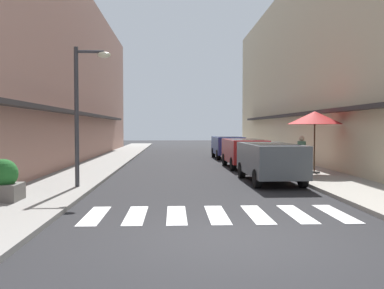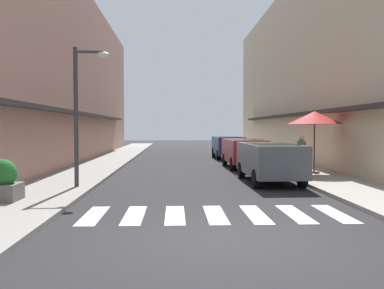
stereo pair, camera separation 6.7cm
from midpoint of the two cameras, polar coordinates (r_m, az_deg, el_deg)
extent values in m
plane|color=#232326|center=(24.14, -0.14, -2.61)|extent=(89.83, 89.83, 0.00)
cube|color=gray|center=(24.44, -11.75, -2.46)|extent=(2.57, 57.16, 0.12)
cube|color=#9E998E|center=(24.83, 11.28, -2.38)|extent=(2.57, 57.16, 0.12)
cube|color=#A87A6B|center=(26.42, -19.70, 8.92)|extent=(5.00, 38.75, 10.35)
cube|color=#332D2D|center=(25.58, -13.72, 3.87)|extent=(0.50, 27.12, 0.16)
cube|color=beige|center=(27.11, 18.75, 9.61)|extent=(5.00, 38.75, 11.15)
cube|color=#332D2D|center=(26.03, 13.00, 3.85)|extent=(0.50, 27.12, 0.16)
cube|color=silver|center=(10.30, -13.04, -9.25)|extent=(0.45, 2.20, 0.01)
cube|color=silver|center=(10.18, -7.70, -9.36)|extent=(0.45, 2.20, 0.01)
cube|color=silver|center=(10.13, -2.27, -9.39)|extent=(0.45, 2.20, 0.01)
cube|color=silver|center=(10.18, 3.16, -9.34)|extent=(0.45, 2.20, 0.01)
cube|color=silver|center=(10.32, 8.48, -9.21)|extent=(0.45, 2.20, 0.01)
cube|color=silver|center=(10.54, 13.62, -9.00)|extent=(0.45, 2.20, 0.01)
cube|color=silver|center=(10.83, 18.51, -8.74)|extent=(0.45, 2.20, 0.01)
cube|color=#4C5156|center=(16.22, 10.23, -1.90)|extent=(1.81, 4.50, 1.13)
cube|color=black|center=(15.98, 10.41, -0.87)|extent=(1.51, 2.53, 0.56)
cylinder|color=black|center=(17.55, 6.56, -3.42)|extent=(0.23, 0.64, 0.64)
cylinder|color=black|center=(17.89, 11.59, -3.34)|extent=(0.23, 0.64, 0.64)
cylinder|color=black|center=(14.66, 8.53, -4.55)|extent=(0.23, 0.64, 0.64)
cylinder|color=black|center=(15.07, 14.48, -4.41)|extent=(0.23, 0.64, 0.64)
cube|color=maroon|center=(21.92, 6.88, -0.81)|extent=(1.82, 4.33, 1.13)
cube|color=black|center=(21.69, 6.98, -0.03)|extent=(1.51, 2.44, 0.56)
cylinder|color=black|center=(23.23, 4.32, -2.02)|extent=(0.23, 0.64, 0.64)
cylinder|color=black|center=(23.50, 8.17, -1.99)|extent=(0.23, 0.64, 0.64)
cylinder|color=black|center=(20.43, 5.39, -2.61)|extent=(0.23, 0.64, 0.64)
cylinder|color=black|center=(20.73, 9.74, -2.56)|extent=(0.23, 0.64, 0.64)
cube|color=navy|center=(28.48, 4.71, -0.09)|extent=(1.82, 4.05, 1.13)
cube|color=black|center=(28.27, 4.76, 0.51)|extent=(1.51, 2.28, 0.56)
cylinder|color=black|center=(29.72, 2.82, -1.08)|extent=(0.23, 0.64, 0.64)
cylinder|color=black|center=(29.94, 5.85, -1.06)|extent=(0.23, 0.64, 0.64)
cylinder|color=black|center=(27.09, 3.44, -1.41)|extent=(0.23, 0.64, 0.64)
cylinder|color=black|center=(27.33, 6.76, -1.39)|extent=(0.23, 0.64, 0.64)
cylinder|color=#38383D|center=(14.45, -15.30, 3.55)|extent=(0.14, 0.14, 4.55)
cylinder|color=#38383D|center=(14.56, -13.62, 11.97)|extent=(0.90, 0.10, 0.10)
ellipsoid|color=beige|center=(14.47, -11.83, 11.65)|extent=(0.44, 0.28, 0.20)
cylinder|color=#262626|center=(18.94, 15.91, -3.59)|extent=(0.48, 0.48, 0.06)
cylinder|color=#4C3823|center=(18.86, 15.95, -0.12)|extent=(0.06, 0.06, 2.36)
cone|color=red|center=(18.85, 15.99, 3.46)|extent=(2.30, 2.30, 0.55)
cube|color=slate|center=(12.41, -24.05, -5.84)|extent=(0.88, 0.88, 0.45)
sphere|color=#236628|center=(12.35, -24.08, -3.56)|extent=(0.77, 0.77, 0.77)
cylinder|color=#282B33|center=(18.01, 14.32, -2.73)|extent=(0.26, 0.26, 0.77)
cylinder|color=#4C7259|center=(17.96, 14.34, -0.54)|extent=(0.34, 0.34, 0.61)
sphere|color=tan|center=(17.95, 14.35, 0.77)|extent=(0.21, 0.21, 0.21)
camera|label=1|loc=(0.03, -90.09, 0.00)|focal=39.90mm
camera|label=2|loc=(0.03, 89.91, 0.00)|focal=39.90mm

